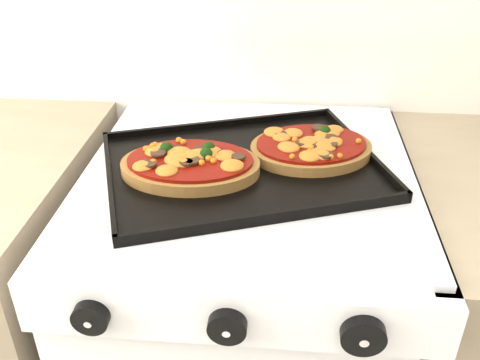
# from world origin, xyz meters

# --- Properties ---
(stove) EXTENTS (0.60, 0.60, 0.91)m
(stove) POSITION_xyz_m (0.04, 1.70, 0.46)
(stove) COLOR white
(stove) RESTS_ON floor
(control_panel) EXTENTS (0.60, 0.02, 0.09)m
(control_panel) POSITION_xyz_m (0.04, 1.39, 0.85)
(control_panel) COLOR white
(control_panel) RESTS_ON stove
(knob_left) EXTENTS (0.05, 0.02, 0.05)m
(knob_left) POSITION_xyz_m (-0.15, 1.37, 0.85)
(knob_left) COLOR black
(knob_left) RESTS_ON control_panel
(knob_center) EXTENTS (0.05, 0.02, 0.05)m
(knob_center) POSITION_xyz_m (0.03, 1.37, 0.85)
(knob_center) COLOR black
(knob_center) RESTS_ON control_panel
(knob_right) EXTENTS (0.06, 0.02, 0.06)m
(knob_right) POSITION_xyz_m (0.21, 1.37, 0.85)
(knob_right) COLOR black
(knob_right) RESTS_ON control_panel
(baking_tray) EXTENTS (0.56, 0.48, 0.02)m
(baking_tray) POSITION_xyz_m (0.02, 1.69, 0.92)
(baking_tray) COLOR black
(baking_tray) RESTS_ON stove
(pizza_left) EXTENTS (0.25, 0.18, 0.04)m
(pizza_left) POSITION_xyz_m (-0.06, 1.66, 0.94)
(pizza_left) COLOR brown
(pizza_left) RESTS_ON baking_tray
(pizza_right) EXTENTS (0.26, 0.22, 0.03)m
(pizza_right) POSITION_xyz_m (0.15, 1.74, 0.94)
(pizza_right) COLOR brown
(pizza_right) RESTS_ON baking_tray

